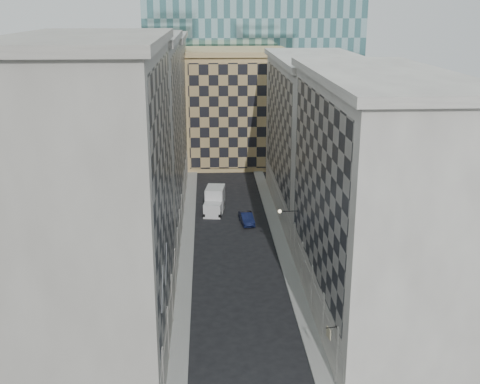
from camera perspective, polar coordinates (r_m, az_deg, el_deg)
name	(u,v)px	position (r m, az deg, el deg)	size (l,w,h in m)	color
sidewalk_west	(187,248)	(66.69, -5.05, -5.27)	(1.50, 100.00, 0.15)	gray
sidewalk_east	(282,245)	(67.14, 3.97, -5.08)	(1.50, 100.00, 0.15)	gray
bldg_left_a	(99,201)	(45.46, -13.25, -0.82)	(10.80, 22.80, 23.70)	gray
bldg_left_b	(133,142)	(66.61, -10.10, 4.66)	(10.80, 22.80, 22.70)	gray
bldg_left_c	(151,112)	(88.18, -8.46, 7.48)	(10.80, 22.80, 21.70)	gray
bldg_right_a	(374,198)	(50.89, 12.59, -0.60)	(10.80, 26.80, 20.70)	#A59F97
bldg_right_b	(316,136)	(76.47, 7.24, 5.28)	(10.80, 28.80, 19.70)	#A59F97
tan_block	(236,107)	(100.88, -0.42, 8.09)	(16.80, 14.80, 18.80)	tan
flagpoles_left	(164,276)	(41.60, -7.20, -7.88)	(0.10, 6.33, 2.33)	gray
bracket_lamp	(282,211)	(59.30, 3.96, -1.84)	(1.98, 0.36, 0.36)	black
box_truck	(215,202)	(77.67, -2.43, -0.92)	(3.00, 5.82, 3.05)	silver
dark_car	(247,218)	(73.50, 0.64, -2.52)	(1.42, 4.07, 1.34)	#0F1638
shop_sign	(329,333)	(43.36, 8.43, -13.05)	(0.86, 0.75, 0.83)	black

